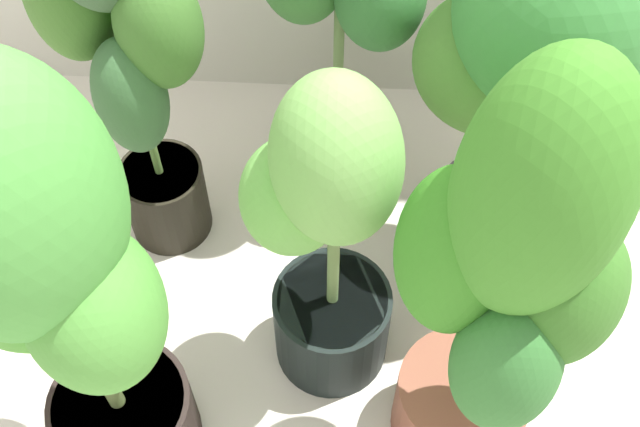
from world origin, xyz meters
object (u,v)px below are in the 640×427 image
(potted_plant_back_right, at_px, (538,77))
(potted_plant_back_left, at_px, (118,27))
(potted_plant_front_right, at_px, (502,298))
(potted_plant_center, at_px, (325,238))
(potted_plant_front_left, at_px, (53,289))

(potted_plant_back_right, bearing_deg, potted_plant_back_left, 178.43)
(potted_plant_front_right, xyz_separation_m, potted_plant_center, (-0.26, 0.17, -0.12))
(potted_plant_back_right, relative_size, potted_plant_back_left, 0.87)
(potted_plant_back_left, distance_m, potted_plant_center, 0.50)
(potted_plant_back_left, bearing_deg, potted_plant_back_right, -1.57)
(potted_plant_front_left, height_order, potted_plant_back_right, potted_plant_front_left)
(potted_plant_back_right, xyz_separation_m, potted_plant_center, (-0.35, -0.26, -0.13))
(potted_plant_front_right, bearing_deg, potted_plant_back_left, 144.32)
(potted_plant_front_right, height_order, potted_plant_back_right, potted_plant_front_right)
(potted_plant_back_left, bearing_deg, potted_plant_front_right, -35.68)
(potted_plant_front_right, bearing_deg, potted_plant_front_left, -175.56)
(potted_plant_center, bearing_deg, potted_plant_back_right, 36.71)
(potted_plant_front_right, xyz_separation_m, potted_plant_back_right, (0.09, 0.43, 0.01))
(potted_plant_back_right, distance_m, potted_plant_back_left, 0.72)
(potted_plant_front_right, relative_size, potted_plant_center, 1.27)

